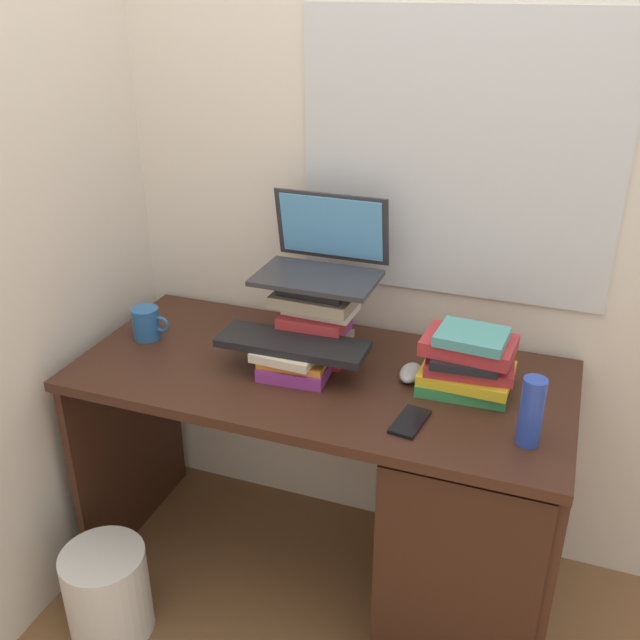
{
  "coord_description": "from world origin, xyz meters",
  "views": [
    {
      "loc": [
        0.61,
        -1.66,
        1.78
      ],
      "look_at": [
        0.01,
        -0.04,
        0.94
      ],
      "focal_mm": 40.27,
      "sensor_mm": 36.0,
      "label": 1
    }
  ],
  "objects_px": {
    "desk": "(434,502)",
    "keyboard": "(292,344)",
    "computer_mouse": "(411,373)",
    "mug": "(147,323)",
    "wastebasket": "(108,592)",
    "water_bottle": "(531,412)",
    "cell_phone": "(410,422)",
    "book_stack_tall": "(317,317)",
    "laptop": "(323,256)",
    "book_stack_keyboard_riser": "(293,361)",
    "book_stack_side": "(467,363)"
  },
  "relations": [
    {
      "from": "book_stack_tall",
      "to": "computer_mouse",
      "type": "distance_m",
      "value": 0.32
    },
    {
      "from": "book_stack_keyboard_riser",
      "to": "wastebasket",
      "type": "relative_size",
      "value": 0.73
    },
    {
      "from": "desk",
      "to": "keyboard",
      "type": "relative_size",
      "value": 3.33
    },
    {
      "from": "desk",
      "to": "book_stack_tall",
      "type": "xyz_separation_m",
      "value": [
        -0.4,
        0.12,
        0.47
      ]
    },
    {
      "from": "book_stack_tall",
      "to": "wastebasket",
      "type": "relative_size",
      "value": 0.82
    },
    {
      "from": "desk",
      "to": "book_stack_keyboard_riser",
      "type": "height_order",
      "value": "book_stack_keyboard_riser"
    },
    {
      "from": "book_stack_side",
      "to": "mug",
      "type": "distance_m",
      "value": 0.98
    },
    {
      "from": "book_stack_keyboard_riser",
      "to": "computer_mouse",
      "type": "bearing_deg",
      "value": 16.03
    },
    {
      "from": "book_stack_tall",
      "to": "keyboard",
      "type": "distance_m",
      "value": 0.14
    },
    {
      "from": "computer_mouse",
      "to": "desk",
      "type": "bearing_deg",
      "value": -34.25
    },
    {
      "from": "laptop",
      "to": "desk",
      "type": "bearing_deg",
      "value": -23.67
    },
    {
      "from": "keyboard",
      "to": "water_bottle",
      "type": "xyz_separation_m",
      "value": [
        0.65,
        -0.12,
        -0.0
      ]
    },
    {
      "from": "desk",
      "to": "mug",
      "type": "height_order",
      "value": "mug"
    },
    {
      "from": "laptop",
      "to": "book_stack_side",
      "type": "bearing_deg",
      "value": -14.46
    },
    {
      "from": "desk",
      "to": "book_stack_side",
      "type": "relative_size",
      "value": 5.47
    },
    {
      "from": "desk",
      "to": "keyboard",
      "type": "xyz_separation_m",
      "value": [
        -0.43,
        -0.01,
        0.44
      ]
    },
    {
      "from": "keyboard",
      "to": "wastebasket",
      "type": "height_order",
      "value": "keyboard"
    },
    {
      "from": "computer_mouse",
      "to": "cell_phone",
      "type": "xyz_separation_m",
      "value": [
        0.05,
        -0.22,
        -0.01
      ]
    },
    {
      "from": "computer_mouse",
      "to": "wastebasket",
      "type": "bearing_deg",
      "value": -148.14
    },
    {
      "from": "book_stack_keyboard_riser",
      "to": "wastebasket",
      "type": "bearing_deg",
      "value": -139.38
    },
    {
      "from": "book_stack_side",
      "to": "computer_mouse",
      "type": "relative_size",
      "value": 2.46
    },
    {
      "from": "desk",
      "to": "cell_phone",
      "type": "distance_m",
      "value": 0.38
    },
    {
      "from": "book_stack_side",
      "to": "wastebasket",
      "type": "height_order",
      "value": "book_stack_side"
    },
    {
      "from": "computer_mouse",
      "to": "cell_phone",
      "type": "height_order",
      "value": "computer_mouse"
    },
    {
      "from": "book_stack_tall",
      "to": "book_stack_side",
      "type": "xyz_separation_m",
      "value": [
        0.45,
        -0.06,
        -0.03
      ]
    },
    {
      "from": "laptop",
      "to": "cell_phone",
      "type": "relative_size",
      "value": 2.52
    },
    {
      "from": "book_stack_keyboard_riser",
      "to": "desk",
      "type": "bearing_deg",
      "value": 2.33
    },
    {
      "from": "laptop",
      "to": "cell_phone",
      "type": "xyz_separation_m",
      "value": [
        0.35,
        -0.32,
        -0.28
      ]
    },
    {
      "from": "book_stack_tall",
      "to": "mug",
      "type": "bearing_deg",
      "value": -170.82
    },
    {
      "from": "computer_mouse",
      "to": "mug",
      "type": "distance_m",
      "value": 0.82
    },
    {
      "from": "book_stack_tall",
      "to": "book_stack_keyboard_riser",
      "type": "bearing_deg",
      "value": -97.51
    },
    {
      "from": "book_stack_keyboard_riser",
      "to": "book_stack_side",
      "type": "height_order",
      "value": "book_stack_side"
    },
    {
      "from": "book_stack_keyboard_riser",
      "to": "book_stack_side",
      "type": "relative_size",
      "value": 0.82
    },
    {
      "from": "book_stack_side",
      "to": "water_bottle",
      "type": "relative_size",
      "value": 1.45
    },
    {
      "from": "book_stack_keyboard_riser",
      "to": "wastebasket",
      "type": "distance_m",
      "value": 0.88
    },
    {
      "from": "computer_mouse",
      "to": "laptop",
      "type": "bearing_deg",
      "value": 160.67
    },
    {
      "from": "desk",
      "to": "cell_phone",
      "type": "relative_size",
      "value": 10.29
    },
    {
      "from": "computer_mouse",
      "to": "water_bottle",
      "type": "relative_size",
      "value": 0.59
    },
    {
      "from": "book_stack_tall",
      "to": "keyboard",
      "type": "relative_size",
      "value": 0.56
    },
    {
      "from": "book_stack_side",
      "to": "cell_phone",
      "type": "relative_size",
      "value": 1.88
    },
    {
      "from": "laptop",
      "to": "computer_mouse",
      "type": "relative_size",
      "value": 3.3
    },
    {
      "from": "water_bottle",
      "to": "book_stack_tall",
      "type": "bearing_deg",
      "value": 158.35
    },
    {
      "from": "computer_mouse",
      "to": "mug",
      "type": "bearing_deg",
      "value": -177.47
    },
    {
      "from": "book_stack_keyboard_riser",
      "to": "keyboard",
      "type": "distance_m",
      "value": 0.05
    },
    {
      "from": "book_stack_keyboard_riser",
      "to": "mug",
      "type": "bearing_deg",
      "value": 173.91
    },
    {
      "from": "water_bottle",
      "to": "wastebasket",
      "type": "xyz_separation_m",
      "value": [
        -1.1,
        -0.27,
        -0.71
      ]
    },
    {
      "from": "book_stack_tall",
      "to": "laptop",
      "type": "xyz_separation_m",
      "value": [
        -0.0,
        0.06,
        0.17
      ]
    },
    {
      "from": "computer_mouse",
      "to": "cell_phone",
      "type": "bearing_deg",
      "value": -76.79
    },
    {
      "from": "water_bottle",
      "to": "cell_phone",
      "type": "relative_size",
      "value": 1.3
    },
    {
      "from": "mug",
      "to": "cell_phone",
      "type": "height_order",
      "value": "mug"
    }
  ]
}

